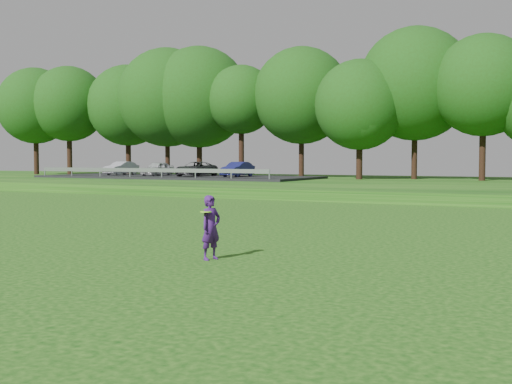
% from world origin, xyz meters
% --- Properties ---
extents(ground, '(140.00, 140.00, 0.00)m').
position_xyz_m(ground, '(0.00, 0.00, 0.00)').
color(ground, '#0B3C0C').
rests_on(ground, ground).
extents(berm, '(130.00, 30.00, 0.60)m').
position_xyz_m(berm, '(0.00, 34.00, 0.30)').
color(berm, '#0B3C0C').
rests_on(berm, ground).
extents(walking_path, '(130.00, 1.60, 0.04)m').
position_xyz_m(walking_path, '(0.00, 20.00, 0.02)').
color(walking_path, gray).
rests_on(walking_path, ground).
extents(treeline, '(104.00, 7.00, 15.00)m').
position_xyz_m(treeline, '(0.00, 38.00, 8.10)').
color(treeline, '#1E4810').
rests_on(treeline, berm).
extents(parking_lot, '(24.00, 9.00, 1.38)m').
position_xyz_m(parking_lot, '(-23.88, 32.79, 0.99)').
color(parking_lot, black).
rests_on(parking_lot, berm).
extents(woman, '(0.47, 0.63, 1.44)m').
position_xyz_m(woman, '(0.09, 0.16, 0.72)').
color(woman, '#411768').
rests_on(woman, ground).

